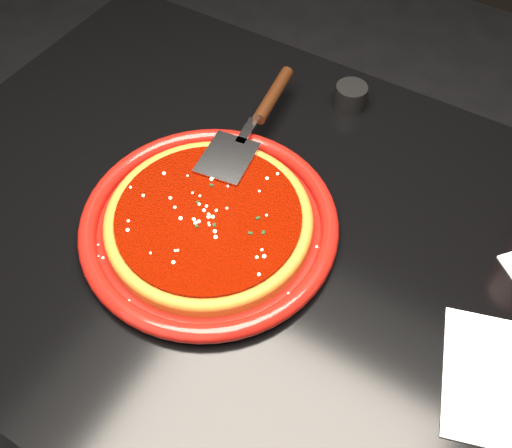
{
  "coord_description": "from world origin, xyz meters",
  "views": [
    {
      "loc": [
        0.21,
        -0.41,
        1.42
      ],
      "look_at": [
        -0.04,
        -0.01,
        0.77
      ],
      "focal_mm": 40.0,
      "sensor_mm": 36.0,
      "label": 1
    }
  ],
  "objects_px": {
    "table": "(276,351)",
    "plate": "(209,224)",
    "ramekin": "(351,96)",
    "pizza_server": "(253,123)"
  },
  "relations": [
    {
      "from": "plate",
      "to": "table",
      "type": "bearing_deg",
      "value": 19.05
    },
    {
      "from": "table",
      "to": "plate",
      "type": "bearing_deg",
      "value": -160.95
    },
    {
      "from": "pizza_server",
      "to": "ramekin",
      "type": "height_order",
      "value": "pizza_server"
    },
    {
      "from": "ramekin",
      "to": "pizza_server",
      "type": "bearing_deg",
      "value": -120.02
    },
    {
      "from": "table",
      "to": "ramekin",
      "type": "xyz_separation_m",
      "value": [
        -0.04,
        0.31,
        0.4
      ]
    },
    {
      "from": "table",
      "to": "plate",
      "type": "height_order",
      "value": "plate"
    },
    {
      "from": "plate",
      "to": "ramekin",
      "type": "height_order",
      "value": "ramekin"
    },
    {
      "from": "table",
      "to": "ramekin",
      "type": "bearing_deg",
      "value": 98.13
    },
    {
      "from": "plate",
      "to": "ramekin",
      "type": "xyz_separation_m",
      "value": [
        0.06,
        0.34,
        0.01
      ]
    },
    {
      "from": "table",
      "to": "pizza_server",
      "type": "distance_m",
      "value": 0.47
    }
  ]
}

